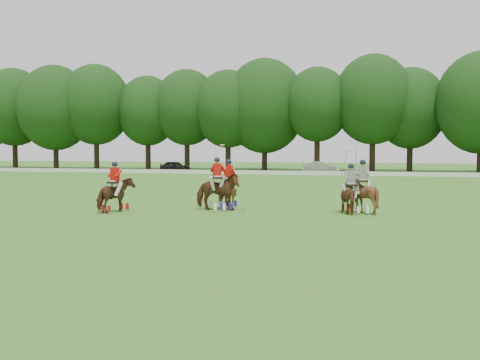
% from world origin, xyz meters
% --- Properties ---
extents(ground, '(180.00, 180.00, 0.00)m').
position_xyz_m(ground, '(0.00, 0.00, 0.00)').
color(ground, '#336E1F').
rests_on(ground, ground).
extents(tree_line, '(117.98, 14.32, 14.75)m').
position_xyz_m(tree_line, '(0.26, 48.05, 8.23)').
color(tree_line, black).
rests_on(tree_line, ground).
extents(boundary_rail, '(120.00, 0.10, 0.44)m').
position_xyz_m(boundary_rail, '(0.00, 38.00, 0.22)').
color(boundary_rail, white).
rests_on(boundary_rail, ground).
extents(car_left, '(4.09, 2.43, 1.30)m').
position_xyz_m(car_left, '(-16.70, 42.50, 0.65)').
color(car_left, black).
rests_on(car_left, ground).
extents(car_mid, '(4.21, 1.85, 1.35)m').
position_xyz_m(car_mid, '(0.95, 42.50, 0.67)').
color(car_mid, gray).
rests_on(car_mid, ground).
extents(polo_red_a, '(1.32, 1.95, 2.23)m').
position_xyz_m(polo_red_a, '(-4.07, 2.57, 0.80)').
color(polo_red_a, '#482113').
rests_on(polo_red_a, ground).
extents(polo_red_b, '(2.16, 2.05, 2.94)m').
position_xyz_m(polo_red_b, '(0.07, 4.30, 0.87)').
color(polo_red_b, '#482113').
rests_on(polo_red_b, ground).
extents(polo_red_c, '(1.37, 1.52, 2.84)m').
position_xyz_m(polo_red_c, '(0.47, 4.82, 0.83)').
color(polo_red_c, '#482113').
rests_on(polo_red_c, ground).
extents(polo_stripe_a, '(1.32, 1.84, 2.69)m').
position_xyz_m(polo_stripe_a, '(5.94, 4.72, 0.76)').
color(polo_stripe_a, '#482113').
rests_on(polo_stripe_a, ground).
extents(polo_stripe_b, '(1.39, 1.54, 2.86)m').
position_xyz_m(polo_stripe_b, '(6.43, 4.86, 0.83)').
color(polo_stripe_b, '#482113').
rests_on(polo_stripe_b, ground).
extents(polo_ball, '(0.09, 0.09, 0.09)m').
position_xyz_m(polo_ball, '(1.90, 2.58, 0.04)').
color(polo_ball, white).
rests_on(polo_ball, ground).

